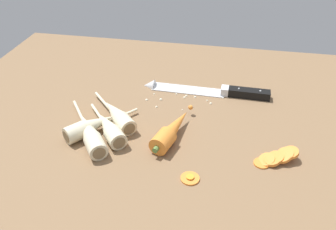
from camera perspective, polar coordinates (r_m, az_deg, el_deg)
ground_plane at (r=89.64cm, az=0.24°, el=-1.14°), size 120.00×90.00×4.00cm
chefs_knife at (r=98.34cm, az=5.69°, el=4.02°), size 34.79×4.99×4.18cm
whole_carrot at (r=80.02cm, az=0.61°, el=-2.46°), size 8.14×18.64×4.20cm
parsnip_front at (r=81.94cm, az=-9.40°, el=-2.10°), size 13.64×16.10×4.00cm
parsnip_mid_left at (r=86.02cm, az=-8.15°, el=-0.01°), size 15.36×16.67×4.00cm
parsnip_mid_right at (r=83.38cm, az=-12.24°, el=-1.75°), size 13.94×16.28×4.00cm
parsnip_back at (r=81.28cm, az=-12.43°, el=-2.85°), size 15.67×20.60×4.00cm
carrot_slice_stack at (r=77.69cm, az=16.99°, el=-6.54°), size 9.18×5.97×3.48cm
carrot_slice_stray_near at (r=71.20cm, az=3.55°, el=-9.99°), size 3.78×3.78×0.70cm
mince_crumbs at (r=94.59cm, az=1.69°, el=2.65°), size 20.51×11.42×0.83cm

